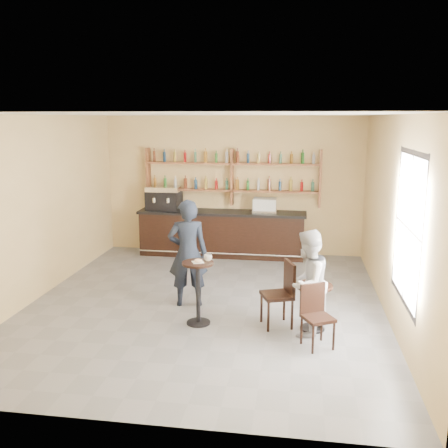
# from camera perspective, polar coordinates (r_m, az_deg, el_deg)

# --- Properties ---
(floor) EXTENTS (7.00, 7.00, 0.00)m
(floor) POSITION_cam_1_polar(r_m,az_deg,el_deg) (8.72, -2.11, -9.11)
(floor) COLOR slate
(floor) RESTS_ON ground
(ceiling) EXTENTS (7.00, 7.00, 0.00)m
(ceiling) POSITION_cam_1_polar(r_m,az_deg,el_deg) (8.14, -2.29, 12.41)
(ceiling) COLOR white
(ceiling) RESTS_ON wall_back
(wall_back) EXTENTS (7.00, 0.00, 7.00)m
(wall_back) POSITION_cam_1_polar(r_m,az_deg,el_deg) (11.70, 1.01, 4.43)
(wall_back) COLOR #DEBC7E
(wall_back) RESTS_ON floor
(wall_front) EXTENTS (7.00, 0.00, 7.00)m
(wall_front) POSITION_cam_1_polar(r_m,az_deg,el_deg) (4.99, -9.75, -6.17)
(wall_front) COLOR #DEBC7E
(wall_front) RESTS_ON floor
(wall_left) EXTENTS (0.00, 7.00, 7.00)m
(wall_left) POSITION_cam_1_polar(r_m,az_deg,el_deg) (9.31, -20.65, 1.71)
(wall_left) COLOR #DEBC7E
(wall_left) RESTS_ON floor
(wall_right) EXTENTS (0.00, 7.00, 7.00)m
(wall_right) POSITION_cam_1_polar(r_m,az_deg,el_deg) (8.27, 18.68, 0.63)
(wall_right) COLOR #DEBC7E
(wall_right) RESTS_ON floor
(window_pane) EXTENTS (0.00, 2.00, 2.00)m
(window_pane) POSITION_cam_1_polar(r_m,az_deg,el_deg) (7.10, 20.32, -0.47)
(window_pane) COLOR white
(window_pane) RESTS_ON wall_right
(window_frame) EXTENTS (0.04, 1.70, 2.10)m
(window_frame) POSITION_cam_1_polar(r_m,az_deg,el_deg) (7.10, 20.27, -0.47)
(window_frame) COLOR black
(window_frame) RESTS_ON wall_right
(shelf_unit) EXTENTS (4.00, 0.26, 1.40)m
(shelf_unit) POSITION_cam_1_polar(r_m,az_deg,el_deg) (11.54, 0.93, 5.38)
(shelf_unit) COLOR brown
(shelf_unit) RESTS_ON wall_back
(liquor_bottles) EXTENTS (3.68, 0.10, 1.00)m
(liquor_bottles) POSITION_cam_1_polar(r_m,az_deg,el_deg) (11.52, 0.93, 6.22)
(liquor_bottles) COLOR #8C5919
(liquor_bottles) RESTS_ON shelf_unit
(bar_counter) EXTENTS (3.85, 0.75, 1.04)m
(bar_counter) POSITION_cam_1_polar(r_m,az_deg,el_deg) (11.58, -0.24, -1.07)
(bar_counter) COLOR black
(bar_counter) RESTS_ON floor
(espresso_machine) EXTENTS (0.81, 0.56, 0.55)m
(espresso_machine) POSITION_cam_1_polar(r_m,az_deg,el_deg) (11.71, -6.87, 2.96)
(espresso_machine) COLOR black
(espresso_machine) RESTS_ON bar_counter
(pastry_case) EXTENTS (0.58, 0.48, 0.32)m
(pastry_case) POSITION_cam_1_polar(r_m,az_deg,el_deg) (11.33, 4.69, 2.13)
(pastry_case) COLOR silver
(pastry_case) RESTS_ON bar_counter
(pedestal_table) EXTENTS (0.57, 0.57, 1.00)m
(pedestal_table) POSITION_cam_1_polar(r_m,az_deg,el_deg) (7.77, -2.97, -7.90)
(pedestal_table) COLOR black
(pedestal_table) RESTS_ON floor
(napkin) EXTENTS (0.22, 0.22, 0.00)m
(napkin) POSITION_cam_1_polar(r_m,az_deg,el_deg) (7.61, -3.01, -4.36)
(napkin) COLOR white
(napkin) RESTS_ON pedestal_table
(donut) EXTENTS (0.15, 0.15, 0.04)m
(donut) POSITION_cam_1_polar(r_m,az_deg,el_deg) (7.60, -2.96, -4.21)
(donut) COLOR #CF864B
(donut) RESTS_ON napkin
(cup_pedestal) EXTENTS (0.14, 0.14, 0.10)m
(cup_pedestal) POSITION_cam_1_polar(r_m,az_deg,el_deg) (7.67, -1.84, -3.86)
(cup_pedestal) COLOR white
(cup_pedestal) RESTS_ON pedestal_table
(man_main) EXTENTS (0.75, 0.58, 1.83)m
(man_main) POSITION_cam_1_polar(r_m,az_deg,el_deg) (8.43, -4.16, -3.34)
(man_main) COLOR black
(man_main) RESTS_ON floor
(cafe_table) EXTENTS (0.71, 0.71, 0.71)m
(cafe_table) POSITION_cam_1_polar(r_m,az_deg,el_deg) (7.73, 10.15, -9.33)
(cafe_table) COLOR black
(cafe_table) RESTS_ON floor
(cup_cafe) EXTENTS (0.13, 0.13, 0.10)m
(cup_cafe) POSITION_cam_1_polar(r_m,az_deg,el_deg) (7.59, 10.64, -6.52)
(cup_cafe) COLOR white
(cup_cafe) RESTS_ON cafe_table
(chair_west) EXTENTS (0.56, 0.56, 1.01)m
(chair_west) POSITION_cam_1_polar(r_m,az_deg,el_deg) (7.72, 6.06, -8.01)
(chair_west) COLOR black
(chair_west) RESTS_ON floor
(chair_south) EXTENTS (0.52, 0.52, 0.88)m
(chair_south) POSITION_cam_1_polar(r_m,az_deg,el_deg) (7.14, 10.70, -10.44)
(chair_south) COLOR black
(chair_south) RESTS_ON floor
(patron_second) EXTENTS (0.87, 0.95, 1.58)m
(patron_second) POSITION_cam_1_polar(r_m,az_deg,el_deg) (7.42, 9.50, -6.65)
(patron_second) COLOR #A6A5AB
(patron_second) RESTS_ON floor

